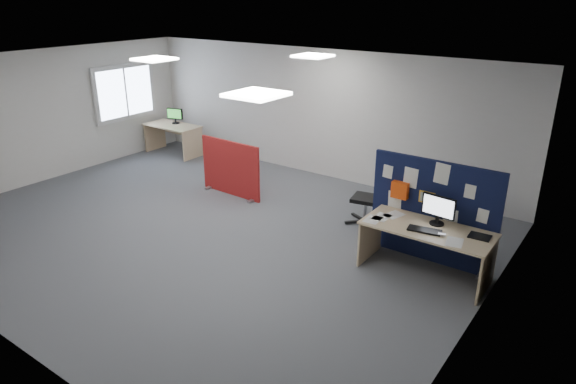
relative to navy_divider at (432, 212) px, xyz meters
The scene contains 18 objects.
floor 3.74m from the navy_divider, 161.14° to the right, with size 9.00×9.00×0.00m, color #56595F.
ceiling 4.13m from the navy_divider, 161.14° to the right, with size 9.00×7.00×0.02m, color white.
wall_back 4.20m from the navy_divider, 146.20° to the left, with size 9.00×0.02×2.70m, color silver.
wall_left 8.07m from the navy_divider, behind, with size 0.02×7.00×2.70m, color silver.
wall_right 1.67m from the navy_divider, 48.73° to the right, with size 0.02×7.00×2.70m, color silver.
window 7.98m from the navy_divider, behind, with size 0.06×1.70×1.30m.
ceiling_lights 3.69m from the navy_divider, behind, with size 4.10×4.10×0.04m.
navy_divider is the anchor object (origin of this frame).
main_desk 0.48m from the navy_divider, 73.81° to the right, with size 1.78×0.79×0.73m.
monitor_main 0.36m from the navy_divider, 55.86° to the right, with size 0.49×0.20×0.43m.
keyboard 0.58m from the navy_divider, 78.03° to the right, with size 0.45×0.18×0.03m, color black.
mouse 0.68m from the navy_divider, 57.53° to the right, with size 0.10×0.06×0.03m, color #9F9FA4.
paper_tray 0.85m from the navy_divider, 21.66° to the right, with size 0.28×0.22×0.01m, color black.
red_divider 4.19m from the navy_divider, behind, with size 1.46×0.30×1.10m.
second_desk 7.31m from the navy_divider, 167.75° to the left, with size 1.41×0.70×0.73m.
monitor_second 7.37m from the navy_divider, 166.97° to the left, with size 0.41×0.19×0.38m.
office_chair 1.44m from the navy_divider, 153.50° to the left, with size 0.68×0.68×1.03m.
desk_papers 0.59m from the navy_divider, 117.04° to the right, with size 1.44×0.69×0.00m.
Camera 1 is at (5.74, -5.60, 3.79)m, focal length 32.00 mm.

